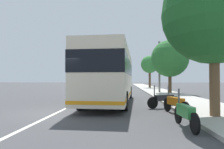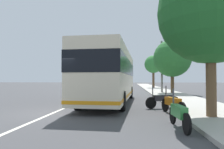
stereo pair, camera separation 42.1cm
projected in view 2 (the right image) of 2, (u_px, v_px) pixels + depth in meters
name	position (u px, v px, depth m)	size (l,w,h in m)	color
ground_plane	(54.00, 113.00, 9.75)	(220.00, 220.00, 0.00)	#424244
sidewalk_curb	(172.00, 96.00, 19.00)	(110.00, 3.60, 0.14)	#B2ADA3
lane_divider_line	(93.00, 96.00, 19.71)	(110.00, 0.16, 0.01)	silver
coach_bus	(111.00, 74.00, 14.02)	(11.09, 3.17, 3.47)	beige
motorcycle_angled	(179.00, 114.00, 6.60)	(2.13, 0.31, 1.26)	black
motorcycle_nearest_curb	(173.00, 104.00, 9.38)	(2.22, 0.69, 1.28)	black
motorcycle_by_tree	(163.00, 100.00, 11.35)	(0.98, 1.99, 1.27)	black
car_behind_bus	(108.00, 83.00, 49.16)	(4.43, 1.89, 1.48)	gold
car_oncoming	(100.00, 84.00, 40.01)	(4.59, 2.11, 1.50)	red
roadside_tree_near_camera	(210.00, 12.00, 8.14)	(4.15, 4.15, 6.35)	brown
roadside_tree_mid_block	(172.00, 58.00, 22.69)	(4.15, 4.15, 6.03)	brown
roadside_tree_far_block	(153.00, 64.00, 37.59)	(3.24, 3.24, 6.05)	brown
utility_pole	(162.00, 67.00, 23.65)	(0.22, 0.22, 6.06)	slate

